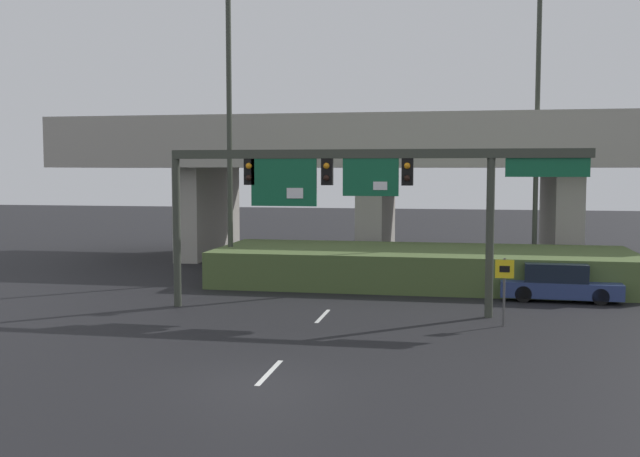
# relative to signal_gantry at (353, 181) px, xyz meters

# --- Properties ---
(ground_plane) EXTENTS (160.00, 160.00, 0.00)m
(ground_plane) POSITION_rel_signal_gantry_xyz_m (-0.94, -9.21, -4.71)
(ground_plane) COLOR black
(lane_markings) EXTENTS (0.14, 39.44, 0.01)m
(lane_markings) POSITION_rel_signal_gantry_xyz_m (-0.94, 2.85, -4.71)
(lane_markings) COLOR silver
(lane_markings) RESTS_ON ground
(signal_gantry) EXTENTS (14.91, 0.44, 5.83)m
(signal_gantry) POSITION_rel_signal_gantry_xyz_m (0.00, 0.00, 0.00)
(signal_gantry) COLOR #383D33
(signal_gantry) RESTS_ON ground
(speed_limit_sign) EXTENTS (0.60, 0.11, 2.24)m
(speed_limit_sign) POSITION_rel_signal_gantry_xyz_m (5.19, -1.42, -3.25)
(speed_limit_sign) COLOR #4C4C4C
(speed_limit_sign) RESTS_ON ground
(highway_light_pole_near) EXTENTS (0.70, 0.36, 15.67)m
(highway_light_pole_near) POSITION_rel_signal_gantry_xyz_m (7.33, 11.52, 3.50)
(highway_light_pole_near) COLOR #383D33
(highway_light_pole_near) RESTS_ON ground
(highway_light_pole_far) EXTENTS (0.70, 0.36, 13.35)m
(highway_light_pole_far) POSITION_rel_signal_gantry_xyz_m (-6.63, 6.54, 2.33)
(highway_light_pole_far) COLOR #383D33
(highway_light_pole_far) RESTS_ON ground
(overpass_bridge) EXTENTS (35.36, 9.89, 7.97)m
(overpass_bridge) POSITION_rel_signal_gantry_xyz_m (-0.94, 15.95, 0.71)
(overpass_bridge) COLOR #A39E93
(overpass_bridge) RESTS_ON ground
(grass_embankment) EXTENTS (18.26, 6.41, 1.58)m
(grass_embankment) POSITION_rel_signal_gantry_xyz_m (2.07, 7.11, -3.93)
(grass_embankment) COLOR #4C6033
(grass_embankment) RESTS_ON ground
(parked_sedan_near_right) EXTENTS (4.63, 2.08, 1.48)m
(parked_sedan_near_right) POSITION_rel_signal_gantry_xyz_m (7.57, 4.06, -4.03)
(parked_sedan_near_right) COLOR navy
(parked_sedan_near_right) RESTS_ON ground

